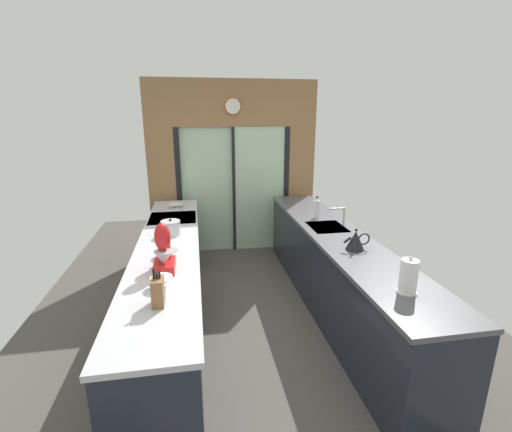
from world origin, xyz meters
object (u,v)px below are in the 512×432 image
Objects in this scene: mixing_bowl_mid at (167,254)px; paper_towel_roll at (408,277)px; mixing_bowl_near at (162,282)px; soap_bottle at (317,209)px; mixing_bowl_far at (176,206)px; stand_mixer at (164,252)px; stock_pot at (171,228)px; oven_range at (175,252)px; kettle at (356,240)px; knife_block at (158,291)px.

mixing_bowl_mid is 2.04m from paper_towel_roll.
soap_bottle reaches higher than mixing_bowl_near.
soap_bottle is at bearing 29.69° from mixing_bowl_mid.
mixing_bowl_far is 1.95m from soap_bottle.
mixing_bowl_near is at bearing -90.00° from stand_mixer.
oven_range is at bearing 91.52° from stock_pot.
stock_pot is (0.00, -1.18, 0.05)m from mixing_bowl_far.
kettle is (1.78, -0.11, 0.06)m from mixing_bowl_mid.
stock_pot is 2.42m from paper_towel_roll.
knife_block is at bearing 175.57° from paper_towel_roll.
knife_block is at bearing -90.00° from stand_mixer.
stock_pot reaches higher than mixing_bowl_mid.
oven_range is 1.92m from soap_bottle.
mixing_bowl_far is at bearing 132.70° from kettle.
oven_range is at bearing -92.17° from mixing_bowl_far.
stand_mixer reaches higher than soap_bottle.
mixing_bowl_mid and mixing_bowl_far have the same top height.
oven_range is 3.00m from paper_towel_roll.
soap_bottle is (1.80, -0.32, 0.58)m from oven_range.
soap_bottle is at bearing 46.45° from knife_block.
paper_towel_roll is (1.78, -1.63, 0.05)m from stock_pot.
stand_mixer is (0.00, 0.30, 0.12)m from mixing_bowl_near.
stock_pot reaches higher than oven_range.
knife_block is at bearing -90.01° from mixing_bowl_near.
knife_block reaches higher than kettle.
kettle is (1.78, 0.48, 0.05)m from mixing_bowl_near.
mixing_bowl_mid is 0.79× the size of knife_block.
soap_bottle is at bearing -9.95° from oven_range.
paper_towel_roll is at bearing -57.67° from mixing_bowl_far.
mixing_bowl_far is 0.95× the size of stock_pot.
stand_mixer reaches higher than kettle.
stock_pot is (0.00, 0.64, 0.05)m from mixing_bowl_mid.
mixing_bowl_mid is 0.77× the size of soap_bottle.
mixing_bowl_far is 3.33m from paper_towel_roll.
mixing_bowl_mid is at bearing 176.33° from kettle.
oven_range is at bearing 170.05° from soap_bottle.
stand_mixer is at bearing 90.00° from mixing_bowl_near.
soap_bottle is at bearing 42.12° from mixing_bowl_near.
oven_range is 1.99m from mixing_bowl_near.
mixing_bowl_mid reaches higher than oven_range.
kettle reaches higher than mixing_bowl_near.
knife_block reaches higher than mixing_bowl_near.
stand_mixer is at bearing -90.00° from mixing_bowl_mid.
stand_mixer reaches higher than paper_towel_roll.
kettle is at bearing 89.87° from paper_towel_roll.
mixing_bowl_far is 0.47× the size of stand_mixer.
soap_bottle reaches higher than stock_pot.
mixing_bowl_near is 0.85× the size of mixing_bowl_far.
paper_towel_roll is (1.78, -0.70, -0.03)m from stand_mixer.
kettle is (1.78, 0.74, -0.01)m from knife_block.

